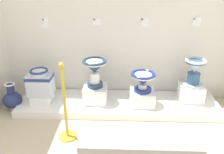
% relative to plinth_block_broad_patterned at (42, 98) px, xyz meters
% --- Properties ---
extents(display_platform, '(3.14, 0.79, 0.11)m').
position_rel_plinth_block_broad_patterned_xyz_m(display_platform, '(1.20, 0.06, -0.12)').
color(display_platform, white).
rests_on(display_platform, ground_plane).
extents(plinth_block_broad_patterned, '(0.29, 0.32, 0.13)m').
position_rel_plinth_block_broad_patterned_xyz_m(plinth_block_broad_patterned, '(0.00, 0.00, 0.00)').
color(plinth_block_broad_patterned, white).
rests_on(plinth_block_broad_patterned, display_platform).
extents(antique_toilet_broad_patterned, '(0.38, 0.28, 0.41)m').
position_rel_plinth_block_broad_patterned_xyz_m(antique_toilet_broad_patterned, '(-0.00, -0.00, 0.28)').
color(antique_toilet_broad_patterned, silver).
rests_on(antique_toilet_broad_patterned, plinth_block_broad_patterned).
extents(plinth_block_leftmost, '(0.36, 0.37, 0.25)m').
position_rel_plinth_block_broad_patterned_xyz_m(plinth_block_leftmost, '(0.84, 0.06, 0.06)').
color(plinth_block_leftmost, white).
rests_on(plinth_block_leftmost, display_platform).
extents(antique_toilet_leftmost, '(0.37, 0.37, 0.44)m').
position_rel_plinth_block_broad_patterned_xyz_m(antique_toilet_leftmost, '(0.84, 0.06, 0.49)').
color(antique_toilet_leftmost, navy).
rests_on(antique_toilet_leftmost, plinth_block_leftmost).
extents(plinth_block_central_ornate, '(0.37, 0.36, 0.23)m').
position_rel_plinth_block_broad_patterned_xyz_m(plinth_block_central_ornate, '(1.57, -0.01, 0.05)').
color(plinth_block_central_ornate, white).
rests_on(plinth_block_central_ornate, display_platform).
extents(antique_toilet_central_ornate, '(0.37, 0.37, 0.30)m').
position_rel_plinth_block_broad_patterned_xyz_m(antique_toilet_central_ornate, '(1.57, -0.01, 0.36)').
color(antique_toilet_central_ornate, navy).
rests_on(antique_toilet_central_ornate, plinth_block_central_ornate).
extents(plinth_block_squat_floral, '(0.36, 0.30, 0.27)m').
position_rel_plinth_block_broad_patterned_xyz_m(plinth_block_squat_floral, '(2.36, 0.13, 0.07)').
color(plinth_block_squat_floral, white).
rests_on(plinth_block_squat_floral, display_platform).
extents(antique_toilet_squat_floral, '(0.32, 0.32, 0.43)m').
position_rel_plinth_block_broad_patterned_xyz_m(antique_toilet_squat_floral, '(2.36, 0.13, 0.46)').
color(antique_toilet_squat_floral, '#B1C0D2').
rests_on(antique_toilet_squat_floral, plinth_block_squat_floral).
extents(info_placard_first, '(0.10, 0.01, 0.16)m').
position_rel_plinth_block_broad_patterned_xyz_m(info_placard_first, '(0.03, 0.47, 1.10)').
color(info_placard_first, white).
extents(info_placard_second, '(0.13, 0.01, 0.12)m').
position_rel_plinth_block_broad_patterned_xyz_m(info_placard_second, '(0.85, 0.47, 1.12)').
color(info_placard_second, white).
extents(info_placard_third, '(0.12, 0.01, 0.15)m').
position_rel_plinth_block_broad_patterned_xyz_m(info_placard_third, '(1.59, 0.47, 1.11)').
color(info_placard_third, white).
extents(info_placard_fourth, '(0.13, 0.01, 0.14)m').
position_rel_plinth_block_broad_patterned_xyz_m(info_placard_fourth, '(2.39, 0.47, 1.13)').
color(info_placard_fourth, white).
extents(decorative_vase_corner, '(0.29, 0.29, 0.44)m').
position_rel_plinth_block_broad_patterned_xyz_m(decorative_vase_corner, '(-0.46, -0.05, 0.00)').
color(decorative_vase_corner, white).
rests_on(decorative_vase_corner, ground_plane).
extents(stanchion_post_near_left, '(0.24, 0.24, 1.05)m').
position_rel_plinth_block_broad_patterned_xyz_m(stanchion_post_near_left, '(0.55, -0.73, 0.16)').
color(stanchion_post_near_left, gold).
rests_on(stanchion_post_near_left, ground_plane).
extents(museum_bench, '(1.27, 0.36, 0.40)m').
position_rel_plinth_block_broad_patterned_xyz_m(museum_bench, '(1.45, -1.24, 0.02)').
color(museum_bench, gray).
rests_on(museum_bench, ground_plane).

